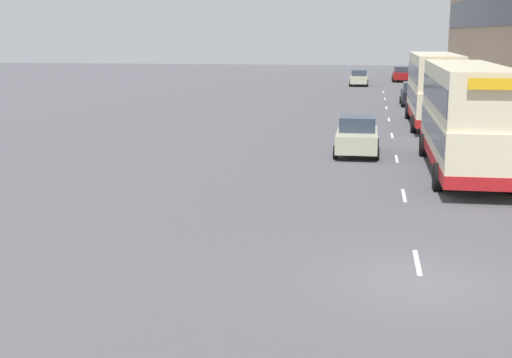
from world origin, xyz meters
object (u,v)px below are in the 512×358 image
Objects in this scene: double_decker_bus_ahead at (434,88)px; car_0 at (413,94)px; car_2 at (359,78)px; double_decker_bus_near at (465,116)px; car_1 at (401,74)px; car_3 at (357,136)px.

double_decker_bus_ahead is 2.48× the size of car_0.
car_2 is (-4.93, 32.63, -1.46)m from double_decker_bus_ahead.
double_decker_bus_near reaches higher than car_1.
car_2 is at bearing 102.52° from car_0.
car_0 is at bearing -99.28° from car_3.
car_0 is 1.02× the size of car_3.
car_1 reaches higher than car_2.
double_decker_bus_near is 2.70× the size of car_0.
double_decker_bus_ahead is 2.53× the size of car_3.
car_3 is (0.65, -43.75, 0.05)m from car_2.
car_2 is at bearing 98.60° from double_decker_bus_ahead.
double_decker_bus_ahead is at bearing 98.60° from car_2.
double_decker_bus_near reaches higher than car_3.
car_0 is at bearing -90.39° from car_1.
car_0 is (-0.42, 27.27, -1.40)m from double_decker_bus_near.
double_decker_bus_near is 47.77m from car_2.
double_decker_bus_near is at bearing 138.75° from car_3.
car_2 is 0.92× the size of car_3.
double_decker_bus_ahead is 2.30× the size of car_1.
car_3 is (-3.84, -23.52, -0.01)m from car_0.
car_0 is 23.84m from car_3.
double_decker_bus_ahead reaches higher than car_0.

